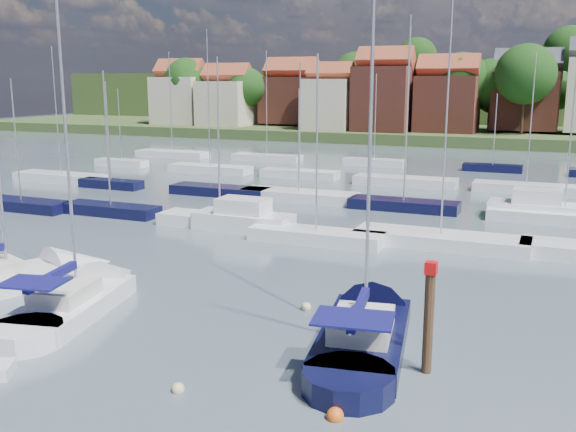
% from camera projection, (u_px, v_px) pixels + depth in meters
% --- Properties ---
extents(ground, '(260.00, 260.00, 0.00)m').
position_uv_depth(ground, '(388.00, 191.00, 61.03)').
color(ground, '#45555D').
rests_on(ground, ground).
extents(sailboat_left, '(6.96, 11.71, 15.50)m').
position_uv_depth(sailboat_left, '(25.00, 278.00, 32.83)').
color(sailboat_left, white).
rests_on(sailboat_left, ground).
extents(sailboat_centre, '(5.12, 11.49, 15.14)m').
position_uv_depth(sailboat_centre, '(87.00, 297.00, 29.91)').
color(sailboat_centre, white).
rests_on(sailboat_centre, ground).
extents(sailboat_navy, '(4.99, 12.36, 16.62)m').
position_uv_depth(sailboat_navy, '(368.00, 326.00, 26.41)').
color(sailboat_navy, black).
rests_on(sailboat_navy, ground).
extents(timber_piling, '(0.40, 0.40, 6.37)m').
position_uv_depth(timber_piling, '(427.00, 344.00, 22.80)').
color(timber_piling, '#4C331E').
rests_on(timber_piling, ground).
extents(buoy_c, '(0.51, 0.51, 0.51)m').
position_uv_depth(buoy_c, '(9.00, 342.00, 25.69)').
color(buoy_c, beige).
rests_on(buoy_c, ground).
extents(buoy_d, '(0.45, 0.45, 0.45)m').
position_uv_depth(buoy_d, '(178.00, 392.00, 21.59)').
color(buoy_d, beige).
rests_on(buoy_d, ground).
extents(buoy_e, '(0.47, 0.47, 0.47)m').
position_uv_depth(buoy_e, '(306.00, 309.00, 29.35)').
color(buoy_e, beige).
rests_on(buoy_e, ground).
extents(buoy_f, '(0.55, 0.55, 0.55)m').
position_uv_depth(buoy_f, '(335.00, 419.00, 19.84)').
color(buoy_f, '#D85914').
rests_on(buoy_f, ground).
extents(marina_field, '(79.62, 41.41, 15.93)m').
position_uv_depth(marina_field, '(396.00, 196.00, 55.84)').
color(marina_field, white).
rests_on(marina_field, ground).
extents(far_shore_town, '(212.46, 90.00, 22.27)m').
position_uv_depth(far_shore_town, '(501.00, 107.00, 142.83)').
color(far_shore_town, '#3B5028').
rests_on(far_shore_town, ground).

